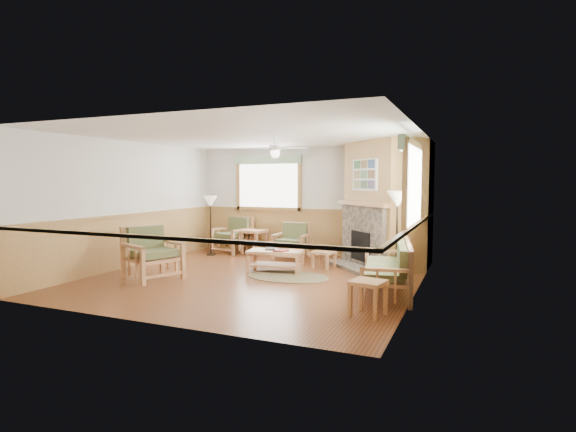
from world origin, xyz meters
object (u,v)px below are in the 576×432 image
at_px(armchair_back_right, 292,241).
at_px(armchair_left, 153,253).
at_px(sofa, 386,268).
at_px(end_table_chairs, 254,242).
at_px(end_table_sofa, 368,298).
at_px(floor_lamp_right, 397,236).
at_px(floor_lamp_left, 211,225).
at_px(armchair_back_left, 232,235).
at_px(footstool, 324,259).
at_px(coffee_table, 275,261).

relative_size(armchair_back_right, armchair_left, 0.86).
distance_m(sofa, armchair_back_right, 3.66).
relative_size(end_table_chairs, end_table_sofa, 1.23).
height_order(end_table_chairs, floor_lamp_right, floor_lamp_right).
xyz_separation_m(end_table_sofa, floor_lamp_left, (-4.76, 3.52, 0.50)).
bearing_deg(armchair_back_left, floor_lamp_right, -8.00).
bearing_deg(footstool, armchair_left, -139.67).
distance_m(armchair_back_left, floor_lamp_left, 0.73).
height_order(armchair_back_right, end_table_chairs, armchair_back_right).
xyz_separation_m(coffee_table, end_table_sofa, (2.42, -2.26, 0.03)).
bearing_deg(coffee_table, floor_lamp_right, -6.65).
distance_m(armchair_back_left, end_table_chairs, 0.66).
distance_m(armchair_back_left, armchair_back_right, 1.84).
xyz_separation_m(armchair_left, floor_lamp_right, (4.29, 1.59, 0.34)).
xyz_separation_m(armchair_left, end_table_sofa, (4.29, -0.77, -0.25)).
bearing_deg(end_table_sofa, floor_lamp_right, 90.00).
relative_size(armchair_back_left, end_table_chairs, 1.49).
bearing_deg(floor_lamp_right, armchair_left, -159.71).
distance_m(coffee_table, end_table_sofa, 3.31).
height_order(armchair_back_right, floor_lamp_left, floor_lamp_left).
bearing_deg(floor_lamp_right, armchair_back_right, 151.63).
relative_size(armchair_back_left, end_table_sofa, 1.83).
xyz_separation_m(armchair_back_left, footstool, (2.87, -1.11, -0.27)).
bearing_deg(sofa, floor_lamp_left, -125.14).
bearing_deg(end_table_sofa, armchair_back_right, 125.27).
distance_m(armchair_back_left, end_table_sofa, 6.12).
bearing_deg(armchair_back_right, end_table_sofa, -57.07).
bearing_deg(sofa, end_table_chairs, -136.47).
bearing_deg(armchair_left, end_table_chairs, 15.71).
distance_m(coffee_table, end_table_chairs, 2.37).
bearing_deg(floor_lamp_right, end_table_chairs, 155.20).
relative_size(footstool, floor_lamp_right, 0.25).
bearing_deg(armchair_back_left, armchair_back_right, 3.33).
xyz_separation_m(sofa, end_table_chairs, (-3.86, 2.81, -0.12)).
relative_size(end_table_chairs, floor_lamp_left, 0.41).
relative_size(armchair_back_left, footstool, 2.16).
distance_m(footstool, floor_lamp_right, 1.88).
bearing_deg(floor_lamp_left, end_table_chairs, 34.31).
xyz_separation_m(end_table_chairs, end_table_sofa, (3.86, -4.14, -0.06)).
xyz_separation_m(end_table_chairs, footstool, (2.23, -1.11, -0.12)).
relative_size(end_table_sofa, floor_lamp_right, 0.29).
bearing_deg(coffee_table, end_table_chairs, 118.51).
bearing_deg(armchair_back_left, sofa, -18.34).
relative_size(armchair_back_right, coffee_table, 0.77).
bearing_deg(end_table_chairs, floor_lamp_left, -145.69).
height_order(end_table_chairs, floor_lamp_left, floor_lamp_left).
height_order(end_table_sofa, floor_lamp_left, floor_lamp_left).
distance_m(armchair_back_right, footstool, 1.34).
relative_size(sofa, armchair_left, 1.87).
distance_m(end_table_sofa, floor_lamp_right, 2.43).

